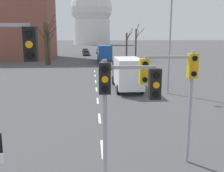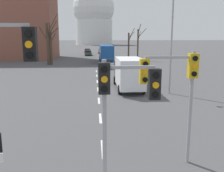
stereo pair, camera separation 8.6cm
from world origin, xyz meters
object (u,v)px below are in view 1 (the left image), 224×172
(street_lamp_right, at_px, (166,36))
(sedan_far_left, at_px, (86,53))
(sedan_near_left, at_px, (99,51))
(sedan_near_right, at_px, (85,51))
(city_bus, at_px, (104,52))
(delivery_truck, at_px, (127,72))
(sedan_mid_centre, at_px, (106,63))
(traffic_signal_near_right, at_px, (175,80))
(traffic_signal_centre_tall, at_px, (123,95))

(street_lamp_right, xyz_separation_m, sedan_far_left, (-8.05, 48.89, -4.48))
(sedan_near_left, bearing_deg, sedan_near_right, 146.68)
(city_bus, bearing_deg, delivery_truck, -88.20)
(sedan_mid_centre, bearing_deg, sedan_near_left, 89.96)
(traffic_signal_near_right, relative_size, traffic_signal_centre_tall, 1.03)
(traffic_signal_centre_tall, distance_m, sedan_near_right, 74.40)
(traffic_signal_near_right, relative_size, street_lamp_right, 0.54)
(traffic_signal_centre_tall, bearing_deg, sedan_near_right, 92.22)
(traffic_signal_centre_tall, distance_m, street_lamp_right, 15.72)
(city_bus, bearing_deg, traffic_signal_centre_tall, -92.17)
(sedan_near_right, xyz_separation_m, sedan_far_left, (0.51, -10.87, 0.01))
(delivery_truck, bearing_deg, sedan_far_left, 96.00)
(delivery_truck, bearing_deg, sedan_near_right, 95.37)
(traffic_signal_centre_tall, relative_size, city_bus, 0.41)
(street_lamp_right, xyz_separation_m, sedan_mid_centre, (-4.17, 19.44, -4.44))
(sedan_near_left, distance_m, delivery_truck, 54.64)
(street_lamp_right, distance_m, delivery_truck, 5.24)
(traffic_signal_near_right, height_order, city_bus, traffic_signal_near_right)
(street_lamp_right, height_order, sedan_near_right, street_lamp_right)
(sedan_near_left, relative_size, sedan_near_right, 1.02)
(city_bus, height_order, delivery_truck, city_bus)
(traffic_signal_centre_tall, bearing_deg, street_lamp_right, 68.70)
(sedan_near_left, xyz_separation_m, sedan_far_left, (-3.90, -7.97, -0.05))
(delivery_truck, bearing_deg, traffic_signal_centre_tall, -98.56)
(traffic_signal_near_right, height_order, street_lamp_right, street_lamp_right)
(street_lamp_right, height_order, sedan_near_left, street_lamp_right)
(traffic_signal_near_right, xyz_separation_m, traffic_signal_centre_tall, (-2.29, -1.88, -0.12))
(traffic_signal_near_right, bearing_deg, sedan_mid_centre, 91.41)
(sedan_near_right, height_order, delivery_truck, delivery_truck)
(sedan_far_left, relative_size, city_bus, 0.42)
(street_lamp_right, xyz_separation_m, sedan_near_left, (-4.15, 56.86, -4.43))
(traffic_signal_centre_tall, distance_m, sedan_near_left, 71.47)
(traffic_signal_near_right, xyz_separation_m, sedan_near_left, (-0.77, 69.53, -2.69))
(street_lamp_right, relative_size, sedan_mid_centre, 2.05)
(sedan_far_left, xyz_separation_m, city_bus, (4.05, -19.45, 1.29))
(street_lamp_right, bearing_deg, sedan_far_left, 99.35)
(traffic_signal_centre_tall, height_order, sedan_near_left, traffic_signal_centre_tall)
(sedan_mid_centre, bearing_deg, traffic_signal_centre_tall, -92.52)
(street_lamp_right, height_order, sedan_mid_centre, street_lamp_right)
(sedan_near_left, xyz_separation_m, city_bus, (0.15, -27.42, 1.23))
(sedan_near_left, height_order, delivery_truck, delivery_truck)
(sedan_far_left, bearing_deg, delivery_truck, -84.00)
(traffic_signal_near_right, distance_m, sedan_near_right, 72.66)
(traffic_signal_centre_tall, xyz_separation_m, street_lamp_right, (5.67, 14.54, 1.86))
(traffic_signal_near_right, relative_size, sedan_mid_centre, 1.10)
(traffic_signal_centre_tall, distance_m, delivery_truck, 17.05)
(sedan_mid_centre, bearing_deg, traffic_signal_near_right, -88.59)
(sedan_near_left, height_order, city_bus, city_bus)
(sedan_mid_centre, height_order, delivery_truck, delivery_truck)
(traffic_signal_near_right, xyz_separation_m, city_bus, (-0.62, 42.10, -1.45))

